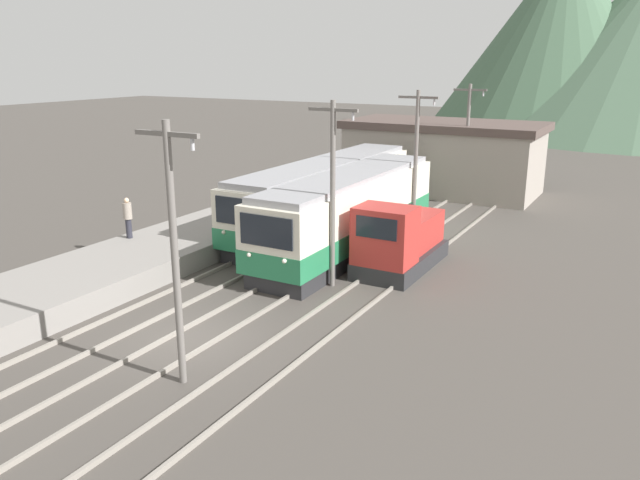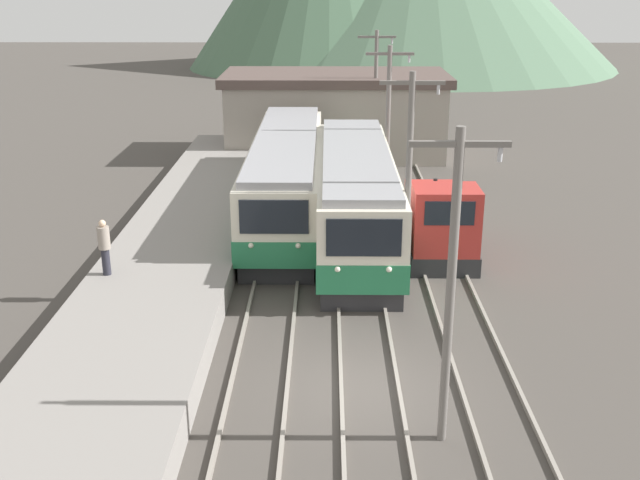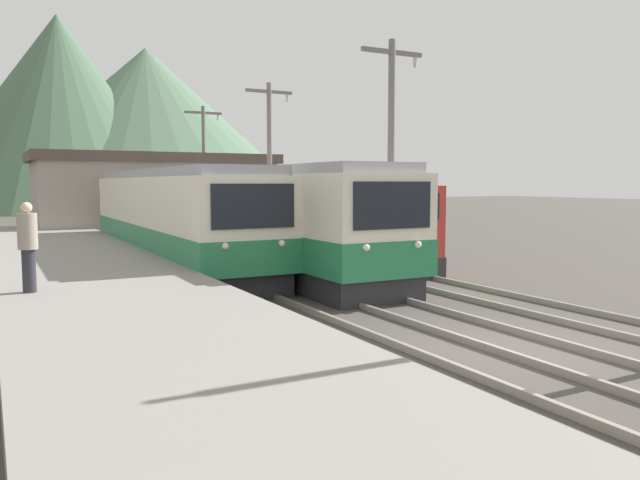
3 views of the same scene
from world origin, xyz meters
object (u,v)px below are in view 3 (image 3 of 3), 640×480
Objects in this scene: commuter_train_left at (175,223)px; catenary_mast_distant at (204,168)px; shunting_locomotive at (375,238)px; catenary_mast_far at (270,164)px; catenary_mast_mid at (391,155)px; commuter_train_center at (279,224)px; person_on_platform at (28,243)px.

catenary_mast_distant reaches higher than commuter_train_left.
catenary_mast_far reaches higher than shunting_locomotive.
shunting_locomotive is 0.76× the size of catenary_mast_distant.
shunting_locomotive is 4.36m from catenary_mast_mid.
commuter_train_left is 4.04m from commuter_train_center.
catenary_mast_mid is (-1.49, -3.11, 2.67)m from shunting_locomotive.
commuter_train_left reaches higher than shunting_locomotive.
commuter_train_center is 13.15m from catenary_mast_distant.
catenary_mast_mid is (4.31, -7.34, 2.22)m from commuter_train_left.
person_on_platform is at bearing -121.70° from commuter_train_left.
catenary_mast_mid is 1.00× the size of catenary_mast_distant.
shunting_locomotive is 0.76× the size of catenary_mast_far.
person_on_platform is (-9.56, -9.83, -1.99)m from catenary_mast_far.
commuter_train_center is at bearing -96.67° from catenary_mast_distant.
catenary_mast_distant is (-1.49, 14.20, 2.67)m from shunting_locomotive.
commuter_train_left is 8.79m from catenary_mast_mid.
commuter_train_left is at bearing 133.88° from commuter_train_center.
shunting_locomotive reaches higher than person_on_platform.
person_on_platform is at bearing -134.22° from catenary_mast_far.
catenary_mast_distant is (0.00, 17.31, 0.00)m from catenary_mast_mid.
catenary_mast_mid reaches higher than commuter_train_center.
commuter_train_left is 10.00m from person_on_platform.
person_on_platform is (-11.05, -4.28, 0.68)m from shunting_locomotive.
shunting_locomotive is at bearing 64.33° from catenary_mast_mid.
catenary_mast_mid is at bearing -71.19° from commuter_train_center.
commuter_train_center is 3.31m from shunting_locomotive.
catenary_mast_far is at bearing 70.38° from commuter_train_center.
catenary_mast_distant is 20.90m from person_on_platform.
catenary_mast_far reaches higher than commuter_train_left.
catenary_mast_mid is 1.00× the size of catenary_mast_far.
person_on_platform is at bearing -158.85° from shunting_locomotive.
catenary_mast_far is at bearing 45.78° from person_on_platform.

